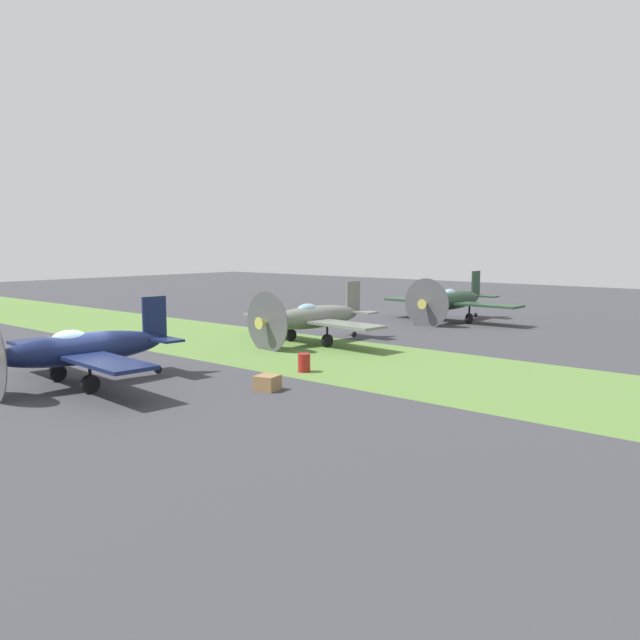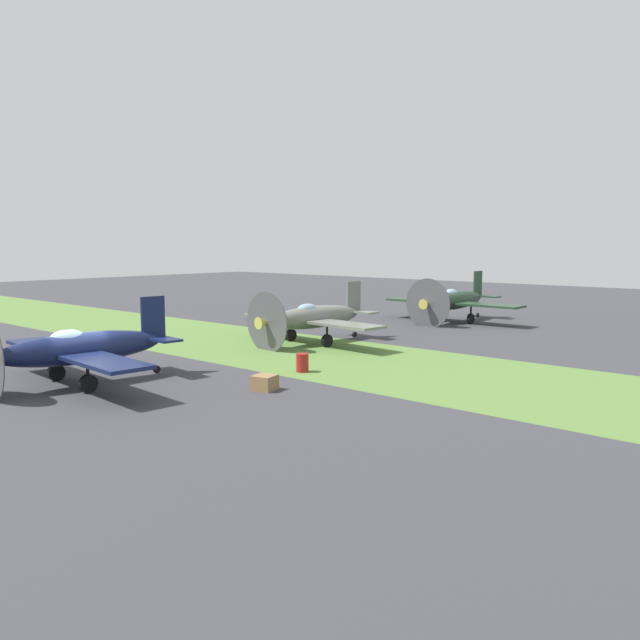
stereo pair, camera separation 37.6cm
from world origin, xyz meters
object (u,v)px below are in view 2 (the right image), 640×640
airplane_wingman (313,317)px  supply_crate (265,383)px  fuel_drum (302,363)px  airplane_lead (79,349)px  airplane_trail (454,300)px

airplane_wingman → supply_crate: bearing=127.5°
airplane_wingman → fuel_drum: 9.05m
airplane_lead → supply_crate: bearing=-141.2°
airplane_wingman → supply_crate: airplane_wingman is taller
airplane_lead → airplane_trail: airplane_trail is taller
airplane_trail → fuel_drum: bearing=101.6°
airplane_trail → fuel_drum: 23.05m
airplane_lead → airplane_wingman: bearing=-84.9°
airplane_trail → supply_crate: size_ratio=12.59×
airplane_wingman → fuel_drum: size_ratio=12.15×
airplane_wingman → supply_crate: 13.04m
supply_crate → airplane_trail: bearing=-77.2°
airplane_wingman → airplane_trail: 15.58m
fuel_drum → supply_crate: bearing=110.1°
airplane_lead → supply_crate: airplane_lead is taller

